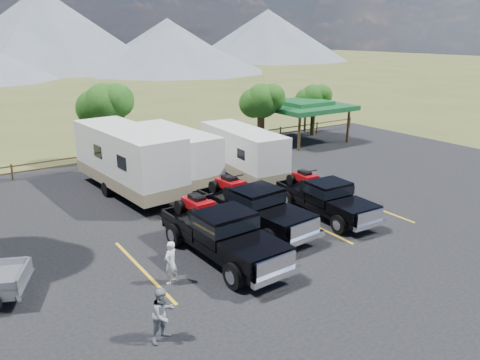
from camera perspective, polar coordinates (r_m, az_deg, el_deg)
ground at (r=17.74m, az=12.14°, el=-10.74°), size 320.00×320.00×0.00m
asphalt_lot at (r=19.67m, az=5.85°, el=-7.41°), size 44.00×34.00×0.04m
stall_lines at (r=20.37m, az=4.05°, el=-6.38°), size 12.12×5.50×0.01m
tree_ne_a at (r=34.75m, az=2.68°, el=9.59°), size 3.11×2.92×4.76m
tree_ne_b at (r=39.36m, az=8.94°, el=9.83°), size 2.77×2.59×4.27m
tree_north at (r=31.43m, az=-16.15°, el=8.73°), size 3.46×3.24×5.25m
rail_fence at (r=33.01m, az=-8.75°, el=3.90°), size 36.12×0.12×1.00m
pavilion at (r=37.35m, az=7.71°, el=8.94°), size 6.20×6.20×3.22m
rig_left at (r=17.85m, az=-2.29°, el=-6.33°), size 2.47×6.50×2.15m
rig_center at (r=20.47m, az=1.60°, el=-3.18°), size 2.63×6.42×2.09m
rig_right at (r=22.21m, az=10.31°, el=-2.02°), size 2.22×5.78×1.91m
trailer_left at (r=25.35m, az=-13.45°, el=2.41°), size 3.30×10.13×3.51m
trailer_center at (r=27.01m, az=-8.07°, el=3.10°), size 2.68×8.73×3.03m
trailer_right at (r=27.39m, az=0.32°, el=3.36°), size 2.65×8.44×2.92m
person_a at (r=16.32m, az=-8.45°, el=-9.92°), size 0.67×0.57×1.55m
person_b at (r=13.63m, az=-9.34°, el=-15.86°), size 0.93×0.81×1.60m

